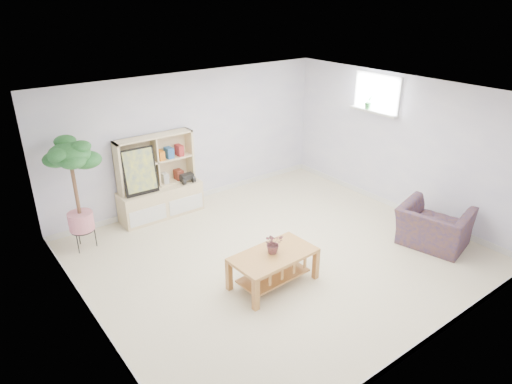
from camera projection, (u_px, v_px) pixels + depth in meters
floor at (278, 254)px, 6.93m from camera, size 5.50×5.00×0.01m
ceiling at (281, 96)px, 5.95m from camera, size 5.50×5.00×0.01m
walls at (279, 181)px, 6.44m from camera, size 5.51×5.01×2.40m
baseboard at (278, 251)px, 6.91m from camera, size 5.50×5.00×0.10m
window at (377, 93)px, 8.05m from camera, size 0.10×0.98×0.68m
window_sill at (373, 112)px, 8.15m from camera, size 0.14×1.00×0.04m
storage_unit at (159, 177)px, 7.82m from camera, size 1.45×0.49×1.45m
poster at (140, 172)px, 7.50m from camera, size 0.57×0.15×0.78m
toy_truck at (187, 177)px, 8.07m from camera, size 0.34×0.25×0.18m
coffee_table at (273, 269)px, 6.14m from camera, size 1.18×0.68×0.47m
table_plant at (273, 243)px, 6.02m from camera, size 0.30×0.28×0.28m
floor_tree at (77, 196)px, 6.74m from camera, size 0.84×0.84×1.77m
armchair at (434, 224)px, 7.03m from camera, size 1.08×1.18×0.74m
sill_plant at (368, 102)px, 8.18m from camera, size 0.14×0.12×0.26m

